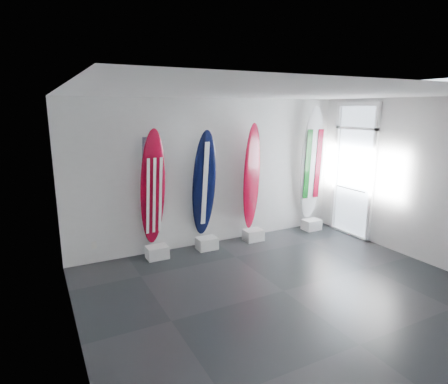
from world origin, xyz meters
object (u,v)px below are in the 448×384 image
surfboard_usa (153,188)px  surfboard_navy (204,184)px  surfboard_swiss (252,177)px  surfboard_italy (312,164)px

surfboard_usa → surfboard_navy: 1.04m
surfboard_swiss → surfboard_italy: (1.61, 0.00, 0.17)m
surfboard_usa → surfboard_navy: (1.04, 0.00, -0.03)m
surfboard_usa → surfboard_italy: bearing=-9.3°
surfboard_swiss → surfboard_navy: bearing=161.7°
surfboard_usa → surfboard_italy: (3.76, 0.00, 0.20)m
surfboard_italy → surfboard_swiss: bearing=-174.3°
surfboard_navy → surfboard_italy: (2.72, 0.00, 0.22)m
surfboard_usa → surfboard_swiss: surfboard_swiss is taller
surfboard_navy → surfboard_swiss: bearing=1.0°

